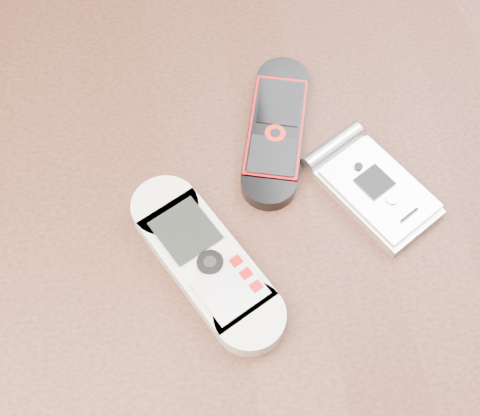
% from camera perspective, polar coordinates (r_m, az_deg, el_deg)
% --- Properties ---
extents(ground, '(4.00, 4.00, 0.00)m').
position_cam_1_polar(ground, '(1.19, -0.25, -17.30)').
color(ground, '#472B19').
rests_on(ground, ground).
extents(table, '(1.20, 0.80, 0.75)m').
position_cam_1_polar(table, '(0.57, -0.50, -5.45)').
color(table, black).
rests_on(table, ground).
extents(nokia_white, '(0.11, 0.15, 0.02)m').
position_cam_1_polar(nokia_white, '(0.45, -2.94, -4.54)').
color(nokia_white, beige).
rests_on(nokia_white, table).
extents(nokia_black_red, '(0.07, 0.14, 0.01)m').
position_cam_1_polar(nokia_black_red, '(0.51, 3.09, 6.70)').
color(nokia_black_red, black).
rests_on(nokia_black_red, table).
extents(motorola_razr, '(0.10, 0.11, 0.02)m').
position_cam_1_polar(motorola_razr, '(0.49, 11.51, 1.59)').
color(motorola_razr, silver).
rests_on(motorola_razr, table).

